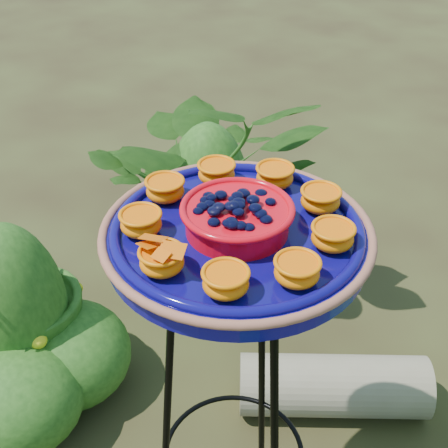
% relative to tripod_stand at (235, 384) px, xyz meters
% --- Properties ---
extents(tripod_stand, '(0.38, 0.38, 0.84)m').
position_rel_tripod_stand_xyz_m(tripod_stand, '(0.00, 0.00, 0.00)').
color(tripod_stand, black).
rests_on(tripod_stand, ground).
extents(feeder_dish, '(0.53, 0.53, 0.10)m').
position_rel_tripod_stand_xyz_m(feeder_dish, '(-0.00, -0.00, 0.37)').
color(feeder_dish, '#0B085E').
rests_on(feeder_dish, tripod_stand).
extents(driftwood_log, '(0.50, 0.49, 0.17)m').
position_rel_tripod_stand_xyz_m(driftwood_log, '(-0.05, 0.45, -0.42)').
color(driftwood_log, gray).
rests_on(driftwood_log, ground).
extents(shrub_back_left, '(0.93, 0.94, 0.79)m').
position_rel_tripod_stand_xyz_m(shrub_back_left, '(-0.71, 0.61, -0.11)').
color(shrub_back_left, '#1D4612').
rests_on(shrub_back_left, ground).
extents(shrub_front_left, '(0.36, 0.42, 0.69)m').
position_rel_tripod_stand_xyz_m(shrub_front_left, '(-0.74, -0.10, -0.16)').
color(shrub_front_left, '#1D4612').
rests_on(shrub_front_left, ground).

